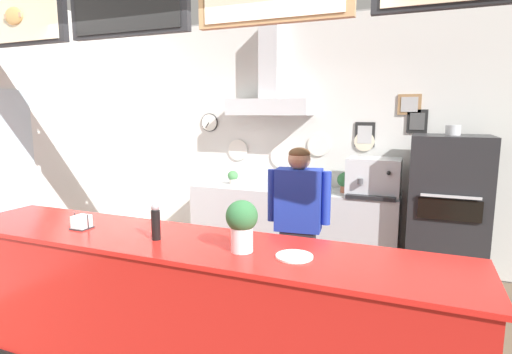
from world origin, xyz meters
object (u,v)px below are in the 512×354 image
espresso_machine (374,177)px  potted_sage (314,181)px  pizza_oven (447,215)px  basil_vase (242,224)px  shop_worker (298,228)px  potted_rosemary (291,176)px  napkin_holder (82,223)px  potted_oregano (233,177)px  pepper_grinder (156,222)px  potted_basil (346,181)px  condiment_plate (294,256)px

espresso_machine → potted_sage: espresso_machine is taller
pizza_oven → espresso_machine: size_ratio=3.06×
basil_vase → shop_worker: bearing=90.1°
potted_rosemary → basil_vase: 2.48m
potted_rosemary → napkin_holder: size_ratio=1.97×
potted_oregano → basil_vase: (1.23, -2.46, 0.15)m
pizza_oven → espresso_machine: bearing=172.1°
napkin_holder → basil_vase: 1.27m
basil_vase → pepper_grinder: bearing=-179.4°
pepper_grinder → potted_sage: bearing=79.8°
potted_rosemary → potted_basil: bearing=3.1°
potted_rosemary → condiment_plate: size_ratio=1.18×
potted_oregano → pepper_grinder: size_ratio=0.71×
shop_worker → pepper_grinder: bearing=56.5°
potted_basil → pepper_grinder: bearing=-108.1°
espresso_machine → napkin_holder: bearing=-126.2°
pizza_oven → pepper_grinder: 2.99m
basil_vase → potted_basil: bearing=85.6°
pizza_oven → potted_sage: (-1.42, 0.13, 0.23)m
potted_oregano → pepper_grinder: bearing=-76.0°
potted_basil → potted_oregano: potted_basil is taller
shop_worker → potted_oregano: bearing=-52.2°
potted_basil → pizza_oven: bearing=-8.3°
potted_rosemary → potted_oregano: 0.78m
shop_worker → condiment_plate: 1.25m
potted_rosemary → condiment_plate: potted_rosemary is taller
pepper_grinder → potted_rosemary: bearing=86.3°
pizza_oven → potted_oregano: size_ratio=9.95×
pizza_oven → potted_basil: pizza_oven is taller
napkin_holder → basil_vase: (1.27, -0.00, 0.12)m
shop_worker → potted_basil: bearing=-105.6°
pizza_oven → espresso_machine: 0.82m
shop_worker → potted_oregano: shop_worker is taller
shop_worker → espresso_machine: 1.34m
napkin_holder → pepper_grinder: size_ratio=0.54×
shop_worker → potted_basil: (0.19, 1.25, 0.23)m
espresso_machine → pepper_grinder: espresso_machine is taller
pizza_oven → potted_sage: 1.44m
pepper_grinder → potted_basil: bearing=71.9°
napkin_holder → pizza_oven: bearing=42.6°
potted_basil → condiment_plate: size_ratio=1.08×
potted_rosemary → basil_vase: basil_vase is taller
condiment_plate → napkin_holder: 1.59m
pizza_oven → potted_basil: 1.09m
potted_rosemary → condiment_plate: 2.54m
napkin_holder → shop_worker: bearing=43.8°
pizza_oven → pepper_grinder: bearing=-128.7°
basil_vase → condiment_plate: bearing=3.5°
potted_rosemary → potted_sage: potted_rosemary is taller
potted_basil → potted_rosemary: (-0.65, -0.04, 0.02)m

